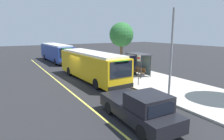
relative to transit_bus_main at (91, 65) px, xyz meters
The scene contains 11 objects.
ground_plane 2.19m from the transit_bus_main, 137.07° to the right, with size 120.00×120.00×0.00m, color #232326.
sidewalk_curb 5.33m from the transit_bus_main, 102.27° to the left, with size 44.00×6.40×0.15m, color #B7B2A8.
lane_stripe_center 3.75m from the transit_bus_main, 108.68° to the right, with size 36.00×0.14×0.01m, color #E0D64C.
transit_bus_main is the anchor object (origin of this frame).
transit_bus_second 14.82m from the transit_bus_main, behind, with size 11.25×2.88×2.95m.
pickup_truck 10.37m from the transit_bus_main, ahead, with size 5.47×2.20×1.85m.
bus_shelter 5.44m from the transit_bus_main, 77.63° to the left, with size 2.90×1.60×2.48m.
waiting_bench 5.47m from the transit_bus_main, 72.70° to the left, with size 1.60×0.48×0.95m.
route_sign_post 5.24m from the transit_bus_main, 30.84° to the left, with size 0.44×0.08×2.80m.
street_tree_upstreet 8.18m from the transit_bus_main, 122.18° to the left, with size 3.29×3.29×6.12m.
utility_pole 9.00m from the transit_bus_main, 15.13° to the left, with size 0.16×0.16×6.40m, color gray.
Camera 1 is at (18.83, -6.99, 4.91)m, focal length 30.36 mm.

